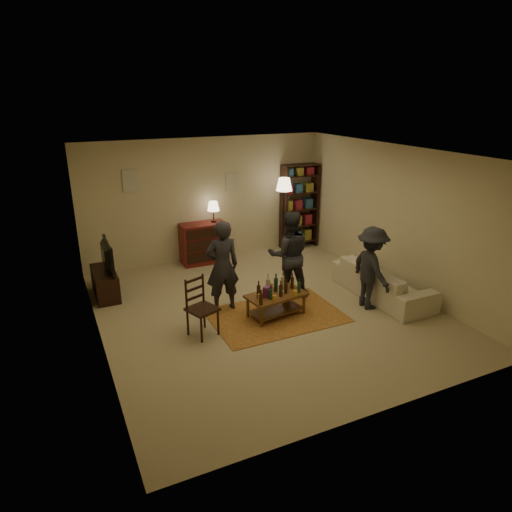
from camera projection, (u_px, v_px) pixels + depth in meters
floor at (266, 310)px, 7.99m from camera, size 6.00×6.00×0.00m
room_shell at (177, 181)px, 9.65m from camera, size 6.00×6.00×6.00m
rug at (276, 315)px, 7.78m from camera, size 2.20×1.50×0.01m
coffee_table at (276, 296)px, 7.65m from camera, size 1.05×0.67×0.74m
dining_chair at (200, 305)px, 7.04m from camera, size 0.53×0.53×0.95m
tv_stand at (105, 277)px, 8.41m from camera, size 0.40×1.00×1.06m
dresser at (204, 242)px, 10.06m from camera, size 1.00×0.50×1.36m
bookshelf at (299, 206)px, 10.90m from camera, size 0.90×0.34×2.02m
floor_lamp at (284, 190)px, 10.22m from camera, size 0.36×0.36×1.79m
sofa at (382, 281)px, 8.42m from camera, size 0.81×2.08×0.61m
person_left at (222, 266)px, 7.75m from camera, size 0.62×0.43×1.61m
person_right at (289, 255)px, 8.29m from camera, size 0.94×0.84×1.61m
person_by_sofa at (371, 268)px, 7.86m from camera, size 0.62×0.99×1.47m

